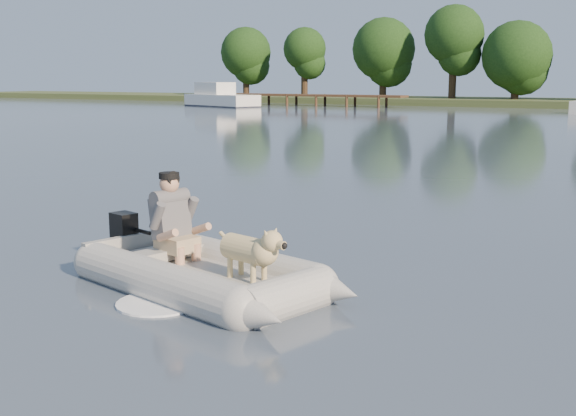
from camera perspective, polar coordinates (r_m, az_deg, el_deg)
The scene contains 7 objects.
water at distance 8.68m, azimuth -6.40°, elevation -6.95°, with size 160.00×160.00×0.00m, color #4E5B6A.
dock at distance 66.36m, azimuth 1.81°, elevation 8.52°, with size 18.00×2.00×1.04m, color #4C331E, non-canonical shape.
dinghy at distance 8.83m, azimuth -6.57°, elevation -2.44°, with size 5.01×3.69×1.46m, color #989894, non-canonical shape.
man at distance 9.39m, azimuth -9.21°, elevation -0.54°, with size 0.77×0.66×1.14m, color #57575B, non-canonical shape.
dog at distance 8.38m, azimuth -3.28°, elevation -3.65°, with size 0.99×0.35×0.66m, color tan, non-canonical shape.
outboard_motor at distance 10.28m, azimuth -12.79°, elevation -2.53°, with size 0.44×0.31×0.83m, color black, non-canonical shape.
cabin_cruiser at distance 64.76m, azimuth -5.28°, elevation 8.92°, with size 8.13×2.90×2.52m, color white, non-canonical shape.
Camera 1 is at (4.90, -6.69, 2.56)m, focal length 45.00 mm.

